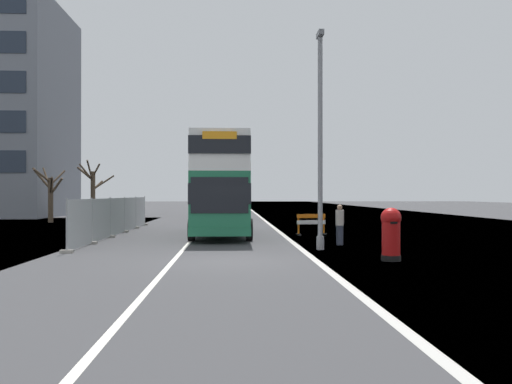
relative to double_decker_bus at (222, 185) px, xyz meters
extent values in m
cube|color=#38383A|center=(0.41, -10.45, -2.64)|extent=(140.00, 280.00, 0.10)
cube|color=#B2AFA8|center=(3.17, -10.45, -2.59)|extent=(0.24, 196.00, 0.01)
cube|color=silver|center=(-1.33, -10.45, -2.59)|extent=(0.16, 168.00, 0.01)
cube|color=#1E6B47|center=(0.00, 0.01, -0.87)|extent=(2.62, 10.09, 2.73)
cube|color=silver|center=(0.00, 0.01, 0.70)|extent=(2.62, 10.09, 0.40)
cube|color=silver|center=(0.00, 0.01, 1.59)|extent=(2.60, 9.99, 1.38)
cube|color=black|center=(0.00, 0.01, -0.46)|extent=(2.65, 10.19, 0.88)
cube|color=black|center=(0.00, 0.01, 1.59)|extent=(2.63, 10.14, 0.76)
cube|color=black|center=(0.01, -5.05, -0.53)|extent=(2.39, 0.07, 1.50)
cube|color=orange|center=(0.01, -5.05, 1.97)|extent=(1.43, 0.06, 0.32)
cube|color=#1E6B47|center=(0.00, 0.01, -2.06)|extent=(2.65, 10.19, 0.36)
cylinder|color=black|center=(-1.29, -3.12, -2.09)|extent=(0.30, 1.00, 1.00)
cylinder|color=black|center=(1.31, -3.12, -2.09)|extent=(0.30, 1.00, 1.00)
cylinder|color=black|center=(-1.31, 2.78, -2.09)|extent=(0.30, 1.00, 1.00)
cylinder|color=black|center=(1.29, 2.79, -2.09)|extent=(0.30, 1.00, 1.00)
cylinder|color=gray|center=(3.86, -7.17, 1.44)|extent=(0.18, 0.18, 8.05)
cube|color=slate|center=(3.86, -7.17, 5.58)|extent=(0.20, 0.70, 0.20)
cylinder|color=gray|center=(3.86, -7.17, -2.34)|extent=(0.29, 0.29, 0.50)
cylinder|color=black|center=(5.54, -10.57, -2.50)|extent=(0.62, 0.62, 0.18)
cylinder|color=#AD0F0F|center=(5.54, -10.57, -1.82)|extent=(0.57, 0.57, 1.18)
sphere|color=#AD0F0F|center=(5.54, -10.57, -1.23)|extent=(0.64, 0.64, 0.64)
cube|color=black|center=(5.54, -10.86, -1.37)|extent=(0.22, 0.03, 0.07)
cube|color=orange|center=(4.60, 0.05, -1.61)|extent=(1.52, 0.41, 0.20)
cube|color=white|center=(4.60, 0.05, -1.93)|extent=(1.52, 0.41, 0.20)
cube|color=orange|center=(3.93, -0.10, -2.10)|extent=(0.08, 0.08, 0.98)
cube|color=black|center=(3.93, -0.10, -2.55)|extent=(0.23, 0.46, 0.08)
cube|color=orange|center=(5.28, 0.20, -2.10)|extent=(0.08, 0.08, 0.98)
cube|color=black|center=(5.28, 0.20, -2.55)|extent=(0.23, 0.46, 0.08)
cube|color=#A8AAAD|center=(-5.36, -6.23, -1.61)|extent=(0.04, 3.26, 1.86)
cube|color=#A8AAAD|center=(-5.36, -2.83, -1.61)|extent=(0.04, 3.26, 1.86)
cube|color=#A8AAAD|center=(-5.36, 0.57, -1.61)|extent=(0.04, 3.26, 1.86)
cube|color=#A8AAAD|center=(-5.36, 3.97, -1.61)|extent=(0.04, 3.26, 1.86)
cube|color=#A8AAAD|center=(-5.36, 7.37, -1.61)|extent=(0.04, 3.26, 1.86)
cylinder|color=#939699|center=(-5.36, -7.93, -1.61)|extent=(0.06, 0.06, 1.96)
cube|color=gray|center=(-5.36, -7.93, -2.53)|extent=(0.44, 0.20, 0.12)
cylinder|color=#939699|center=(-5.36, -4.53, -1.61)|extent=(0.06, 0.06, 1.96)
cube|color=gray|center=(-5.36, -4.53, -2.53)|extent=(0.44, 0.20, 0.12)
cylinder|color=#939699|center=(-5.36, -1.13, -1.61)|extent=(0.06, 0.06, 1.96)
cube|color=gray|center=(-5.36, -1.13, -2.53)|extent=(0.44, 0.20, 0.12)
cylinder|color=#939699|center=(-5.36, 2.27, -1.61)|extent=(0.06, 0.06, 1.96)
cube|color=gray|center=(-5.36, 2.27, -2.53)|extent=(0.44, 0.20, 0.12)
cylinder|color=#939699|center=(-5.36, 5.67, -1.61)|extent=(0.06, 0.06, 1.96)
cube|color=gray|center=(-5.36, 5.67, -2.53)|extent=(0.44, 0.20, 0.12)
cylinder|color=#939699|center=(-5.36, 9.07, -1.61)|extent=(0.06, 0.06, 1.96)
cube|color=gray|center=(-5.36, 9.07, -2.53)|extent=(0.44, 0.20, 0.12)
cube|color=black|center=(0.88, 17.64, -1.77)|extent=(1.78, 4.20, 1.27)
cube|color=black|center=(0.88, 17.64, -0.77)|extent=(1.63, 2.31, 0.74)
cylinder|color=black|center=(1.77, 18.94, -2.29)|extent=(0.20, 0.60, 0.60)
cylinder|color=black|center=(-0.01, 18.94, -2.29)|extent=(0.20, 0.60, 0.60)
cylinder|color=black|center=(1.77, 16.34, -2.29)|extent=(0.20, 0.60, 0.60)
cylinder|color=black|center=(-0.01, 16.34, -2.29)|extent=(0.20, 0.60, 0.60)
cube|color=maroon|center=(0.21, 25.68, -1.77)|extent=(1.85, 4.40, 1.28)
cube|color=black|center=(0.21, 25.68, -0.80)|extent=(1.70, 2.42, 0.66)
cylinder|color=black|center=(1.13, 27.04, -2.29)|extent=(0.20, 0.60, 0.60)
cylinder|color=black|center=(-0.72, 27.04, -2.29)|extent=(0.20, 0.60, 0.60)
cylinder|color=black|center=(1.13, 24.31, -2.29)|extent=(0.20, 0.60, 0.60)
cylinder|color=black|center=(-0.72, 24.31, -2.29)|extent=(0.20, 0.60, 0.60)
cube|color=navy|center=(0.31, 33.64, -1.85)|extent=(1.71, 4.22, 1.11)
cube|color=black|center=(0.31, 33.64, -0.90)|extent=(1.58, 2.32, 0.79)
cylinder|color=black|center=(1.17, 34.95, -2.29)|extent=(0.20, 0.60, 0.60)
cylinder|color=black|center=(-0.55, 34.95, -2.29)|extent=(0.20, 0.60, 0.60)
cylinder|color=black|center=(1.17, 32.33, -2.29)|extent=(0.20, 0.60, 0.60)
cylinder|color=black|center=(-0.55, 32.33, -2.29)|extent=(0.20, 0.60, 0.60)
cylinder|color=#4C3D2D|center=(-12.96, 13.11, -0.93)|extent=(0.37, 0.37, 3.32)
cylinder|color=#4C3D2D|center=(-12.50, 12.98, 0.10)|extent=(1.09, 0.45, 1.31)
cylinder|color=#4C3D2D|center=(-12.60, 13.61, 0.77)|extent=(0.89, 1.16, 1.16)
cylinder|color=#4C3D2D|center=(-13.39, 13.58, 0.71)|extent=(1.05, 1.12, 1.70)
cylinder|color=#4C3D2D|center=(-13.67, 13.29, 0.68)|extent=(1.60, 0.57, 1.71)
cylinder|color=#4C3D2D|center=(-13.37, 12.55, 0.87)|extent=(1.00, 1.28, 1.03)
cylinder|color=#4C3D2D|center=(-12.61, 12.19, 0.15)|extent=(0.83, 1.94, 1.24)
cylinder|color=#4C3D2D|center=(-11.85, 20.91, -0.52)|extent=(0.41, 0.41, 4.14)
cylinder|color=#4C3D2D|center=(-10.98, 21.15, 0.57)|extent=(1.87, 0.63, 1.37)
cylinder|color=#4C3D2D|center=(-11.56, 21.39, 0.30)|extent=(0.78, 1.13, 0.93)
cylinder|color=#4C3D2D|center=(-12.05, 21.40, 0.37)|extent=(0.56, 1.13, 1.08)
cylinder|color=#4C3D2D|center=(-12.62, 21.25, 1.36)|extent=(1.71, 0.90, 1.31)
cylinder|color=#4C3D2D|center=(-12.41, 20.77, 1.46)|extent=(1.27, 0.47, 1.57)
cylinder|color=#4C3D2D|center=(-11.93, 20.26, 1.51)|extent=(0.32, 1.44, 2.00)
cylinder|color=#4C3D2D|center=(-11.48, 20.60, 1.65)|extent=(0.92, 0.80, 1.18)
cylinder|color=#2D3342|center=(4.99, -5.28, -2.18)|extent=(0.29, 0.29, 0.81)
cylinder|color=#B2A89E|center=(4.99, -5.28, -1.46)|extent=(0.34, 0.34, 0.64)
sphere|color=#937056|center=(4.99, -5.28, -1.03)|extent=(0.22, 0.22, 0.22)
camera|label=1|loc=(0.50, -27.14, -0.49)|focal=37.36mm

